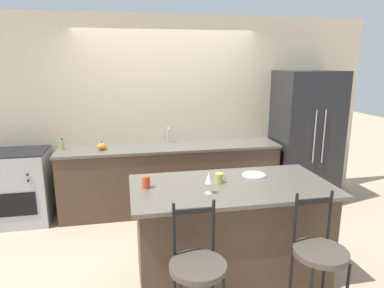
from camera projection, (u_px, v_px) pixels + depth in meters
ground_plane at (175, 219)px, 4.62m from camera, size 18.00×18.00×0.00m
wall_back at (167, 113)px, 4.94m from camera, size 6.00×0.07×2.70m
back_counter at (171, 177)px, 4.85m from camera, size 3.04×0.65×0.94m
sink_faucet at (168, 133)px, 4.89m from camera, size 0.02×0.13×0.22m
kitchen_island at (230, 231)px, 3.30m from camera, size 1.87×0.96×0.95m
refrigerator at (305, 138)px, 5.04m from camera, size 0.87×0.73×1.95m
oven_range at (18, 187)px, 4.45m from camera, size 0.79×0.63×0.96m
bar_stool_near at (198, 277)px, 2.48m from camera, size 0.42×0.42×1.08m
bar_stool_far at (319, 263)px, 2.65m from camera, size 0.42×0.42×1.08m
dinner_plate at (254, 175)px, 3.44m from camera, size 0.24×0.24×0.02m
wine_glass at (209, 178)px, 2.95m from camera, size 0.07×0.07×0.19m
coffee_mug at (219, 178)px, 3.23m from camera, size 0.11×0.08×0.09m
tumbler_cup at (146, 182)px, 3.09m from camera, size 0.07×0.07×0.11m
pumpkin_decoration at (102, 146)px, 4.51m from camera, size 0.12×0.12×0.12m
soap_bottle at (62, 145)px, 4.51m from camera, size 0.05×0.05×0.15m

